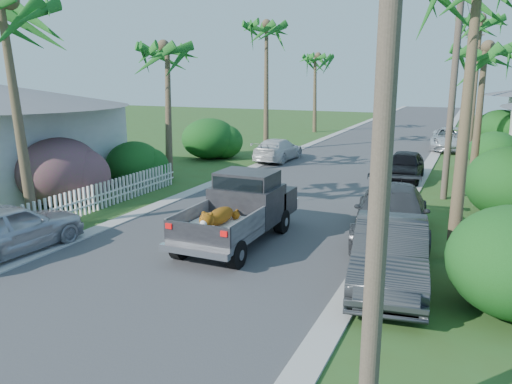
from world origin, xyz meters
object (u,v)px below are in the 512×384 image
at_px(parked_car_lf, 278,150).
at_px(palm_r_c, 481,20).
at_px(utility_pole_a, 385,101).
at_px(palm_r_d, 484,53).
at_px(pickup_truck, 243,207).
at_px(parked_car_rn, 390,254).
at_px(parked_car_rd, 450,139).
at_px(palm_l_d, 316,56).
at_px(parked_car_rm, 391,214).
at_px(utility_pole_b, 454,83).
at_px(parked_car_ln, 7,229).
at_px(utility_pole_d, 471,78).
at_px(palm_r_b, 486,48).
at_px(utility_pole_c, 466,80).
at_px(palm_l_b, 166,47).
at_px(parked_car_rf, 405,166).
at_px(palm_l_a, 5,2).
at_px(palm_l_c, 267,25).

distance_m(parked_car_lf, palm_r_c, 14.47).
bearing_deg(utility_pole_a, palm_r_d, 88.77).
distance_m(pickup_truck, parked_car_rn, 4.94).
bearing_deg(parked_car_rd, palm_l_d, 148.03).
height_order(pickup_truck, palm_r_d, palm_r_d).
relative_size(parked_car_rn, utility_pole_a, 0.52).
bearing_deg(palm_r_d, parked_car_rm, -93.54).
height_order(parked_car_rn, utility_pole_b, utility_pole_b).
xyz_separation_m(pickup_truck, parked_car_rm, (4.09, 1.89, -0.24)).
relative_size(parked_car_rn, parked_car_rm, 0.88).
distance_m(parked_car_ln, palm_l_d, 33.29).
bearing_deg(utility_pole_a, utility_pole_b, 90.00).
relative_size(parked_car_ln, utility_pole_d, 0.48).
bearing_deg(parked_car_rd, palm_r_b, -85.51).
relative_size(pickup_truck, utility_pole_a, 0.57).
relative_size(pickup_truck, utility_pole_b, 0.57).
relative_size(parked_car_rn, parked_car_ln, 1.09).
height_order(parked_car_lf, utility_pole_c, utility_pole_c).
relative_size(parked_car_rd, parked_car_lf, 1.18).
bearing_deg(parked_car_ln, parked_car_lf, -89.13).
bearing_deg(palm_l_b, palm_r_c, 47.12).
bearing_deg(palm_r_c, utility_pole_a, -91.23).
bearing_deg(parked_car_rf, pickup_truck, -107.27).
bearing_deg(palm_l_a, parked_car_rn, 2.15).
distance_m(parked_car_lf, palm_r_d, 24.36).
bearing_deg(pickup_truck, palm_r_b, 57.78).
distance_m(palm_l_d, utility_pole_b, 24.31).
xyz_separation_m(parked_car_ln, palm_r_c, (11.20, 24.77, 7.37)).
distance_m(palm_l_a, palm_l_d, 31.01).
xyz_separation_m(palm_r_d, utility_pole_a, (-0.90, -42.00, -2.14)).
bearing_deg(parked_car_lf, parked_car_rn, 120.16).
bearing_deg(palm_r_c, palm_r_d, 88.77).
distance_m(palm_l_d, utility_pole_a, 38.02).
relative_size(parked_car_lf, palm_r_c, 0.47).
relative_size(parked_car_lf, palm_r_b, 0.61).
distance_m(parked_car_rn, parked_car_lf, 17.81).
distance_m(parked_car_rn, parked_car_rd, 24.15).
distance_m(palm_l_c, palm_r_b, 14.55).
height_order(palm_l_d, utility_pole_d, utility_pole_d).
height_order(pickup_truck, palm_l_c, palm_l_c).
relative_size(palm_l_a, palm_l_c, 0.89).
distance_m(pickup_truck, palm_l_c, 19.33).
xyz_separation_m(palm_r_b, utility_pole_c, (-1.00, 13.00, -1.35)).
xyz_separation_m(parked_car_rn, palm_r_d, (1.50, 36.58, 5.96)).
xyz_separation_m(palm_l_a, palm_r_b, (12.80, 12.00, -0.98)).
distance_m(palm_l_c, utility_pole_c, 13.47).
relative_size(palm_l_b, utility_pole_c, 0.82).
xyz_separation_m(parked_car_rm, utility_pole_b, (1.14, 6.00, 3.83)).
xyz_separation_m(palm_l_c, utility_pole_d, (11.60, 21.00, -3.31)).
relative_size(palm_r_b, utility_pole_d, 0.80).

